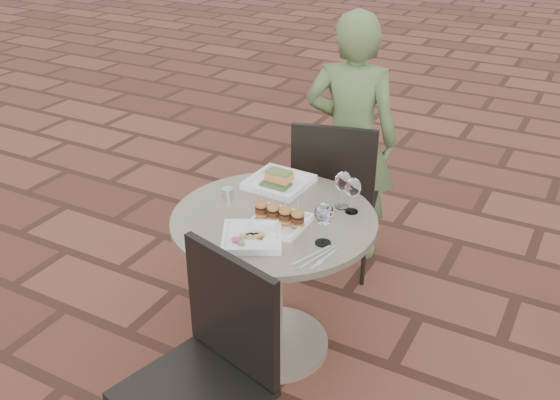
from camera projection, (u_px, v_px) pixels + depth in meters
The scene contains 13 objects.
ground at pixel (312, 338), 3.10m from camera, with size 60.00×60.00×0.00m, color brown.
cafe_table at pixel (274, 264), 2.82m from camera, with size 0.90×0.90×0.73m.
chair_far at pixel (335, 186), 3.36m from camera, with size 0.54×0.54×0.93m.
chair_near at pixel (211, 359), 2.18m from camera, with size 0.54×0.54×0.93m.
diner at pixel (351, 140), 3.49m from camera, with size 0.53×0.35×1.44m, color #526B3A.
plate_salmon at pixel (279, 181), 2.96m from camera, with size 0.28×0.28×0.07m.
plate_sliders at pixel (279, 217), 2.63m from camera, with size 0.23×0.23×0.14m.
plate_tuna at pixel (252, 237), 2.53m from camera, with size 0.33×0.33×0.03m.
wine_glass_right at pixel (324, 215), 2.45m from camera, with size 0.08×0.08×0.18m.
wine_glass_mid at pixel (343, 182), 2.72m from camera, with size 0.07×0.07×0.17m.
wine_glass_far at pixel (353, 188), 2.69m from camera, with size 0.07×0.07×0.16m.
steel_ramekin at pixel (228, 192), 2.86m from camera, with size 0.06×0.06×0.04m, color silver.
cutlery_set at pixel (318, 257), 2.42m from camera, with size 0.10×0.22×0.00m, color silver, non-canonical shape.
Camera 1 is at (1.01, -2.19, 2.08)m, focal length 40.00 mm.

